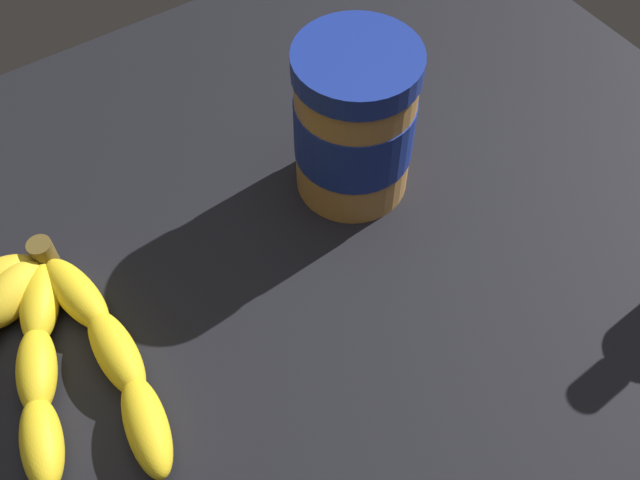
# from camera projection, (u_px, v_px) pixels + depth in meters

# --- Properties ---
(ground_plane) EXTENTS (0.90, 0.70, 0.05)m
(ground_plane) POSITION_uv_depth(u_px,v_px,m) (288.00, 273.00, 0.64)
(ground_plane) COLOR black
(banana_bunch) EXTENTS (0.23, 0.24, 0.03)m
(banana_bunch) POSITION_uv_depth(u_px,v_px,m) (4.00, 345.00, 0.55)
(banana_bunch) COLOR yellow
(banana_bunch) RESTS_ON ground_plane
(peanut_butter_jar) EXTENTS (0.10, 0.10, 0.15)m
(peanut_butter_jar) POSITION_uv_depth(u_px,v_px,m) (354.00, 124.00, 0.61)
(peanut_butter_jar) COLOR #BF8442
(peanut_butter_jar) RESTS_ON ground_plane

